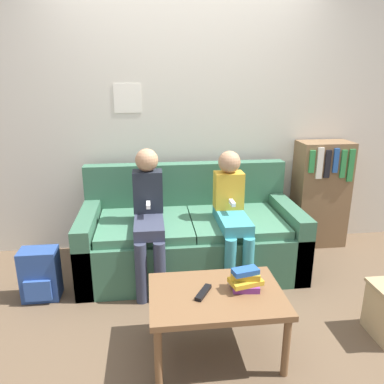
% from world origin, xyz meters
% --- Properties ---
extents(ground_plane, '(10.00, 10.00, 0.00)m').
position_xyz_m(ground_plane, '(0.00, 0.00, 0.00)').
color(ground_plane, brown).
extents(wall_back, '(8.00, 0.06, 2.60)m').
position_xyz_m(wall_back, '(-0.00, 1.11, 1.30)').
color(wall_back, beige).
rests_on(wall_back, ground_plane).
extents(couch, '(1.87, 0.90, 0.88)m').
position_xyz_m(couch, '(0.00, 0.57, 0.29)').
color(couch, '#38664C').
rests_on(couch, ground_plane).
extents(coffee_table, '(0.80, 0.56, 0.42)m').
position_xyz_m(coffee_table, '(0.03, -0.55, 0.37)').
color(coffee_table, brown).
rests_on(coffee_table, ground_plane).
extents(person_left, '(0.24, 0.60, 1.10)m').
position_xyz_m(person_left, '(-0.36, 0.36, 0.62)').
color(person_left, '#33384C').
rests_on(person_left, ground_plane).
extents(person_right, '(0.24, 0.60, 1.07)m').
position_xyz_m(person_right, '(0.32, 0.36, 0.61)').
color(person_right, teal).
rests_on(person_right, ground_plane).
extents(tv_remote, '(0.12, 0.17, 0.02)m').
position_xyz_m(tv_remote, '(-0.05, -0.55, 0.43)').
color(tv_remote, black).
rests_on(tv_remote, coffee_table).
extents(book_stack, '(0.21, 0.16, 0.14)m').
position_xyz_m(book_stack, '(0.21, -0.52, 0.48)').
color(book_stack, '#7A3389').
rests_on(book_stack, coffee_table).
extents(bookshelf, '(0.51, 0.32, 1.05)m').
position_xyz_m(bookshelf, '(1.35, 0.91, 0.53)').
color(bookshelf, brown).
rests_on(bookshelf, ground_plane).
extents(backpack, '(0.28, 0.21, 0.41)m').
position_xyz_m(backpack, '(-1.20, 0.20, 0.20)').
color(backpack, '#284789').
rests_on(backpack, ground_plane).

